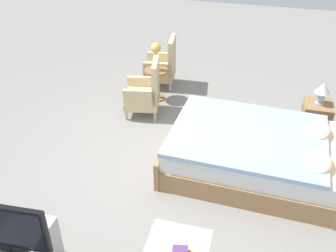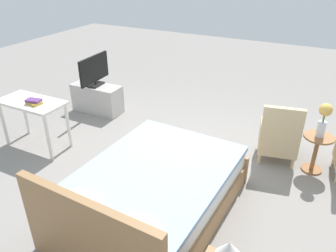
% 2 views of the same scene
% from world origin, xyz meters
% --- Properties ---
extents(ground_plane, '(16.00, 16.00, 0.00)m').
position_xyz_m(ground_plane, '(0.00, 0.00, 0.00)').
color(ground_plane, gray).
extents(bed, '(1.66, 2.26, 0.96)m').
position_xyz_m(bed, '(-0.19, 1.19, 0.30)').
color(bed, '#997047').
rests_on(bed, ground_plane).
extents(armchair_by_window_right, '(0.64, 0.64, 0.92)m').
position_xyz_m(armchair_by_window_right, '(-1.25, -0.66, 0.37)').
color(armchair_by_window_right, '#CCB284').
rests_on(armchair_by_window_right, ground_plane).
extents(side_table, '(0.40, 0.40, 0.55)m').
position_xyz_m(side_table, '(-1.77, -0.62, 0.35)').
color(side_table, '#936038').
rests_on(side_table, ground_plane).
extents(flower_vase, '(0.17, 0.17, 0.48)m').
position_xyz_m(flower_vase, '(-1.77, -0.62, 0.84)').
color(flower_vase, silver).
rests_on(flower_vase, side_table).
extents(tv_stand, '(0.96, 0.40, 0.53)m').
position_xyz_m(tv_stand, '(2.15, -0.82, 0.27)').
color(tv_stand, '#B7B2AD').
rests_on(tv_stand, ground_plane).
extents(tv_flatscreen, '(0.22, 0.83, 0.56)m').
position_xyz_m(tv_flatscreen, '(2.16, -0.82, 0.82)').
color(tv_flatscreen, black).
rests_on(tv_flatscreen, tv_stand).
extents(vanity_desk, '(1.04, 0.52, 0.77)m').
position_xyz_m(vanity_desk, '(2.19, 0.64, 0.65)').
color(vanity_desk, silver).
rests_on(vanity_desk, ground_plane).
extents(book_stack, '(0.24, 0.18, 0.07)m').
position_xyz_m(book_stack, '(2.06, 0.70, 0.80)').
color(book_stack, '#B79333').
rests_on(book_stack, vanity_desk).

